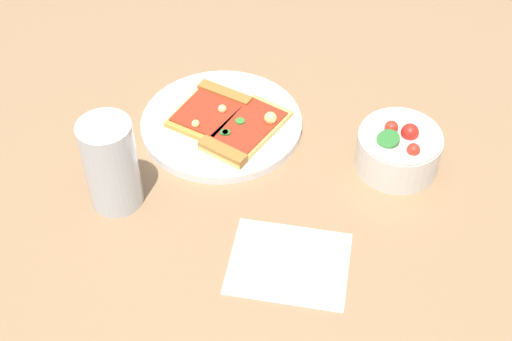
{
  "coord_description": "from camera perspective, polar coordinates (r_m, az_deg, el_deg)",
  "views": [
    {
      "loc": [
        0.69,
        0.41,
        0.72
      ],
      "look_at": [
        0.1,
        0.06,
        0.03
      ],
      "focal_mm": 49.6,
      "sensor_mm": 36.0,
      "label": 1
    }
  ],
  "objects": [
    {
      "name": "ground_plane",
      "position": [
        1.08,
        0.36,
        3.36
      ],
      "size": [
        2.4,
        2.4,
        0.0
      ],
      "primitive_type": "plane",
      "color": "#93704C",
      "rests_on": "ground"
    },
    {
      "name": "plate",
      "position": [
        1.08,
        -2.79,
        3.81
      ],
      "size": [
        0.24,
        0.24,
        0.01
      ],
      "primitive_type": "cylinder",
      "color": "white",
      "rests_on": "ground_plane"
    },
    {
      "name": "pizza_slice_far",
      "position": [
        1.04,
        -0.93,
        3.11
      ],
      "size": [
        0.15,
        0.08,
        0.03
      ],
      "color": "#E5B256",
      "rests_on": "plate"
    },
    {
      "name": "pizza_slice_near",
      "position": [
        1.08,
        -3.56,
        4.97
      ],
      "size": [
        0.11,
        0.09,
        0.02
      ],
      "color": "gold",
      "rests_on": "plate"
    },
    {
      "name": "paper_napkin",
      "position": [
        0.9,
        2.67,
        -7.45
      ],
      "size": [
        0.17,
        0.18,
        0.0
      ],
      "primitive_type": "cube",
      "rotation": [
        0.0,
        0.0,
        0.37
      ],
      "color": "white",
      "rests_on": "ground_plane"
    },
    {
      "name": "salad_bowl",
      "position": [
        1.02,
        11.42,
        1.71
      ],
      "size": [
        0.12,
        0.12,
        0.07
      ],
      "color": "white",
      "rests_on": "ground_plane"
    },
    {
      "name": "soda_glass",
      "position": [
        0.95,
        -11.61,
        0.34
      ],
      "size": [
        0.07,
        0.07,
        0.14
      ],
      "color": "silver",
      "rests_on": "ground_plane"
    }
  ]
}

